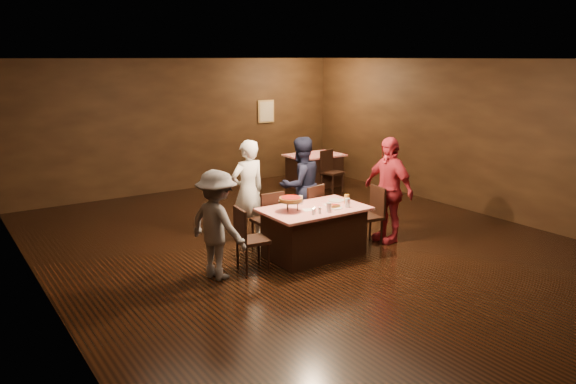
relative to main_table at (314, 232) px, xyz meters
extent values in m
plane|color=black|center=(0.20, 0.35, -0.39)|extent=(10.00, 10.00, 0.00)
cube|color=silver|center=(0.20, 0.35, 2.62)|extent=(8.00, 10.00, 0.04)
cube|color=black|center=(0.20, 5.35, 1.11)|extent=(8.00, 0.04, 3.00)
cube|color=black|center=(-3.80, 0.35, 1.11)|extent=(0.04, 10.00, 3.00)
cube|color=black|center=(4.20, 0.35, 1.11)|extent=(0.04, 10.00, 3.00)
cube|color=tan|center=(2.40, 5.32, 1.31)|extent=(0.46, 0.03, 0.56)
cube|color=beige|center=(2.40, 5.30, 1.31)|extent=(0.38, 0.01, 0.48)
cube|color=#BC0C0C|center=(0.00, 0.00, 0.00)|extent=(1.60, 1.00, 0.77)
cube|color=red|center=(2.87, 3.91, 0.00)|extent=(1.30, 0.90, 0.77)
cube|color=black|center=(-0.40, 0.75, 0.09)|extent=(0.43, 0.43, 0.95)
cube|color=black|center=(0.40, 0.75, 0.09)|extent=(0.51, 0.51, 0.95)
cube|color=black|center=(-1.10, 0.00, 0.09)|extent=(0.47, 0.47, 0.95)
cube|color=black|center=(1.10, 0.00, 0.09)|extent=(0.48, 0.48, 0.95)
cube|color=black|center=(2.87, 3.21, 0.09)|extent=(0.49, 0.49, 0.95)
cube|color=black|center=(2.87, 4.51, 0.09)|extent=(0.47, 0.47, 0.95)
imported|color=white|center=(-0.49, 1.20, 0.47)|extent=(0.65, 0.45, 1.72)
imported|color=black|center=(0.53, 1.12, 0.46)|extent=(0.84, 0.67, 1.70)
imported|color=slate|center=(-1.64, 0.03, 0.38)|extent=(0.83, 1.12, 1.54)
imported|color=#AA2534|center=(1.46, -0.08, 0.50)|extent=(0.47, 1.05, 1.77)
cylinder|color=black|center=(-0.40, 0.15, 0.46)|extent=(0.01, 0.01, 0.15)
cylinder|color=black|center=(-0.49, 0.00, 0.46)|extent=(0.01, 0.01, 0.15)
cylinder|color=black|center=(-0.31, 0.00, 0.46)|extent=(0.01, 0.01, 0.15)
cylinder|color=silver|center=(-0.40, 0.05, 0.54)|extent=(0.38, 0.38, 0.01)
cylinder|color=#B27233|center=(-0.40, 0.05, 0.57)|extent=(0.35, 0.35, 0.05)
cylinder|color=#A5140C|center=(-0.40, 0.05, 0.60)|extent=(0.30, 0.30, 0.01)
cylinder|color=white|center=(0.25, -0.18, 0.39)|extent=(0.25, 0.25, 0.01)
cylinder|color=#B27233|center=(0.25, -0.18, 0.42)|extent=(0.18, 0.18, 0.04)
cylinder|color=#A5140C|center=(0.25, -0.18, 0.44)|extent=(0.14, 0.14, 0.01)
cylinder|color=white|center=(0.55, 0.15, 0.39)|extent=(0.25, 0.25, 0.01)
cylinder|color=silver|center=(0.05, -0.30, 0.46)|extent=(0.08, 0.08, 0.14)
cylinder|color=silver|center=(0.45, -0.25, 0.46)|extent=(0.08, 0.08, 0.14)
cylinder|color=#BF7F26|center=(0.60, -0.05, 0.46)|extent=(0.08, 0.08, 0.14)
cylinder|color=silver|center=(-0.05, 0.30, 0.46)|extent=(0.08, 0.08, 0.14)
cylinder|color=silver|center=(-0.18, -0.25, 0.43)|extent=(0.04, 0.04, 0.08)
cylinder|color=silver|center=(-0.18, -0.25, 0.47)|extent=(0.05, 0.05, 0.02)
cylinder|color=silver|center=(-0.12, -0.30, 0.43)|extent=(0.04, 0.04, 0.08)
cylinder|color=silver|center=(-0.12, -0.30, 0.47)|extent=(0.05, 0.05, 0.02)
cylinder|color=silver|center=(-0.24, -0.30, 0.43)|extent=(0.04, 0.04, 0.08)
cylinder|color=silver|center=(-0.24, -0.30, 0.47)|extent=(0.05, 0.05, 0.02)
cube|color=white|center=(0.30, 0.00, 0.39)|extent=(0.19, 0.19, 0.01)
cube|color=white|center=(-0.15, -0.05, 0.39)|extent=(0.21, 0.21, 0.01)
camera|label=1|loc=(-4.94, -6.70, 2.65)|focal=35.00mm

